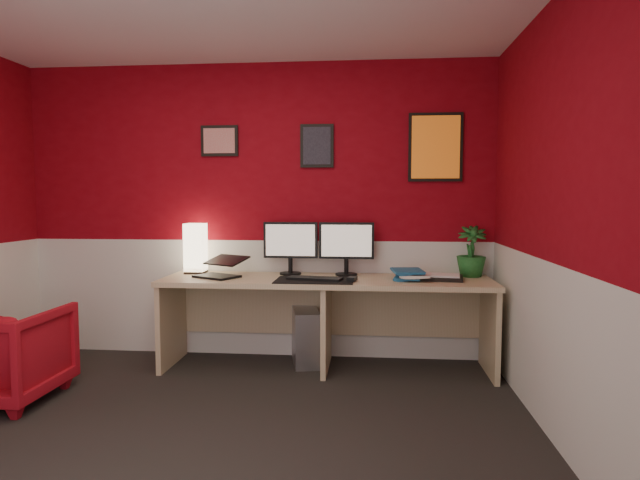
{
  "coord_description": "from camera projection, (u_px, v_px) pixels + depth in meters",
  "views": [
    {
      "loc": [
        0.97,
        -2.77,
        1.36
      ],
      "look_at": [
        0.6,
        1.21,
        1.05
      ],
      "focal_mm": 30.03,
      "sensor_mm": 36.0,
      "label": 1
    }
  ],
  "objects": [
    {
      "name": "ground",
      "position": [
        191.0,
        446.0,
        2.95
      ],
      "size": [
        4.0,
        3.5,
        0.01
      ],
      "primitive_type": "cube",
      "color": "black",
      "rests_on": "ground"
    },
    {
      "name": "wall_back",
      "position": [
        256.0,
        211.0,
        4.59
      ],
      "size": [
        4.0,
        0.01,
        2.5
      ],
      "primitive_type": "cube",
      "color": "maroon",
      "rests_on": "ground"
    },
    {
      "name": "wall_right",
      "position": [
        577.0,
        221.0,
        2.66
      ],
      "size": [
        0.01,
        3.5,
        2.5
      ],
      "primitive_type": "cube",
      "color": "maroon",
      "rests_on": "ground"
    },
    {
      "name": "wainscot_back",
      "position": [
        257.0,
        298.0,
        4.64
      ],
      "size": [
        4.0,
        0.01,
        1.0
      ],
      "primitive_type": "cube",
      "color": "silver",
      "rests_on": "ground"
    },
    {
      "name": "wainscot_right",
      "position": [
        570.0,
        368.0,
        2.72
      ],
      "size": [
        0.01,
        3.5,
        1.0
      ],
      "primitive_type": "cube",
      "color": "silver",
      "rests_on": "ground"
    },
    {
      "name": "desk",
      "position": [
        326.0,
        324.0,
        4.25
      ],
      "size": [
        2.6,
        0.65,
        0.73
      ],
      "primitive_type": "cube",
      "color": "tan",
      "rests_on": "ground"
    },
    {
      "name": "shoji_lamp",
      "position": [
        196.0,
        250.0,
        4.5
      ],
      "size": [
        0.16,
        0.16,
        0.4
      ],
      "primitive_type": "cube",
      "color": "#FFE5B2",
      "rests_on": "desk"
    },
    {
      "name": "laptop",
      "position": [
        217.0,
        264.0,
        4.26
      ],
      "size": [
        0.4,
        0.36,
        0.22
      ],
      "primitive_type": "cube",
      "rotation": [
        0.0,
        0.0,
        -0.51
      ],
      "color": "black",
      "rests_on": "desk"
    },
    {
      "name": "monitor_left",
      "position": [
        290.0,
        240.0,
        4.43
      ],
      "size": [
        0.45,
        0.06,
        0.58
      ],
      "primitive_type": "cube",
      "color": "black",
      "rests_on": "desk"
    },
    {
      "name": "monitor_right",
      "position": [
        346.0,
        240.0,
        4.37
      ],
      "size": [
        0.45,
        0.06,
        0.58
      ],
      "primitive_type": "cube",
      "color": "black",
      "rests_on": "desk"
    },
    {
      "name": "desk_mat",
      "position": [
        315.0,
        280.0,
        4.12
      ],
      "size": [
        0.6,
        0.38,
        0.01
      ],
      "primitive_type": "cube",
      "color": "black",
      "rests_on": "desk"
    },
    {
      "name": "keyboard",
      "position": [
        315.0,
        278.0,
        4.13
      ],
      "size": [
        0.44,
        0.22,
        0.02
      ],
      "primitive_type": "cube",
      "rotation": [
        0.0,
        0.0,
        -0.19
      ],
      "color": "black",
      "rests_on": "desk_mat"
    },
    {
      "name": "mouse",
      "position": [
        352.0,
        279.0,
        4.06
      ],
      "size": [
        0.08,
        0.11,
        0.03
      ],
      "primitive_type": "cube",
      "rotation": [
        0.0,
        0.0,
        -0.24
      ],
      "color": "black",
      "rests_on": "desk_mat"
    },
    {
      "name": "book_bottom",
      "position": [
        394.0,
        278.0,
        4.18
      ],
      "size": [
        0.24,
        0.3,
        0.03
      ],
      "primitive_type": "imported",
      "rotation": [
        0.0,
        0.0,
        -0.15
      ],
      "color": "#1E5D8B",
      "rests_on": "desk"
    },
    {
      "name": "book_middle",
      "position": [
        400.0,
        274.0,
        4.16
      ],
      "size": [
        0.25,
        0.33,
        0.02
      ],
      "primitive_type": "imported",
      "rotation": [
        0.0,
        0.0,
        -0.07
      ],
      "color": "silver",
      "rests_on": "book_bottom"
    },
    {
      "name": "book_top",
      "position": [
        393.0,
        272.0,
        4.14
      ],
      "size": [
        0.26,
        0.33,
        0.03
      ],
      "primitive_type": "imported",
      "rotation": [
        0.0,
        0.0,
        0.1
      ],
      "color": "#1E5D8B",
      "rests_on": "book_middle"
    },
    {
      "name": "zen_tray",
      "position": [
        440.0,
        278.0,
        4.16
      ],
      "size": [
        0.38,
        0.3,
        0.03
      ],
      "primitive_type": "cube",
      "rotation": [
        0.0,
        0.0,
        -0.15
      ],
      "color": "black",
      "rests_on": "desk"
    },
    {
      "name": "potted_plant",
      "position": [
        471.0,
        251.0,
        4.3
      ],
      "size": [
        0.25,
        0.25,
        0.41
      ],
      "primitive_type": "imported",
      "rotation": [
        0.0,
        0.0,
        -0.09
      ],
      "color": "#19591E",
      "rests_on": "desk"
    },
    {
      "name": "pc_tower",
      "position": [
        306.0,
        336.0,
        4.42
      ],
      "size": [
        0.29,
        0.48,
        0.45
      ],
      "primitive_type": "cube",
      "rotation": [
        0.0,
        0.0,
        0.21
      ],
      "color": "#99999E",
      "rests_on": "ground"
    },
    {
      "name": "armchair",
      "position": [
        4.0,
        354.0,
        3.59
      ],
      "size": [
        0.69,
        0.71,
        0.64
      ],
      "primitive_type": "imported",
      "rotation": [
        0.0,
        0.0,
        3.13
      ],
      "color": "#A60C18",
      "rests_on": "ground"
    },
    {
      "name": "art_left",
      "position": [
        220.0,
        141.0,
        4.55
      ],
      "size": [
        0.32,
        0.02,
        0.26
      ],
      "primitive_type": "cube",
      "color": "red",
      "rests_on": "wall_back"
    },
    {
      "name": "art_center",
      "position": [
        317.0,
        146.0,
        4.48
      ],
      "size": [
        0.28,
        0.02,
        0.36
      ],
      "primitive_type": "cube",
      "color": "black",
      "rests_on": "wall_back"
    },
    {
      "name": "art_right",
      "position": [
        436.0,
        147.0,
        4.39
      ],
      "size": [
        0.44,
        0.02,
        0.56
      ],
      "primitive_type": "cube",
      "color": "orange",
      "rests_on": "wall_back"
    }
  ]
}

